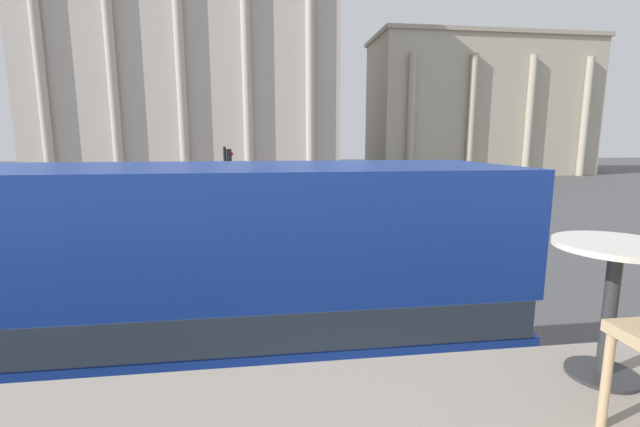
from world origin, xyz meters
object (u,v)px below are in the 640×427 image
Objects in this scene: plaza_building_right at (478,107)px; traffic_light_far at (252,183)px; pedestrian_grey at (511,221)px; car_maroon at (465,213)px; traffic_light_near at (399,210)px; pedestrian_blue at (351,185)px; cafe_dining_table at (613,280)px; traffic_light_mid at (227,182)px; plaza_building_left at (191,60)px; double_decker_bus at (117,306)px.

plaza_building_right reaches higher than traffic_light_far.
plaza_building_right is 17.63× the size of pedestrian_grey.
plaza_building_right is 40.15m from car_maroon.
traffic_light_near is 22.97m from pedestrian_blue.
pedestrian_blue is (5.41, 32.21, -2.83)m from cafe_dining_table.
pedestrian_blue is at bearing -135.57° from plaza_building_right.
traffic_light_near is 12.71m from traffic_light_far.
pedestrian_blue is (-3.42, 13.11, 0.21)m from car_maroon.
cafe_dining_table is 17.94m from pedestrian_grey.
plaza_building_right is at bearing 50.62° from traffic_light_mid.
plaza_building_left is at bearing 118.74° from pedestrian_grey.
pedestrian_grey is at bearing -55.95° from pedestrian_blue.
plaza_building_right reaches higher than traffic_light_near.
double_decker_bus is at bearing -94.40° from traffic_light_far.
double_decker_bus is 17.84m from traffic_light_far.
plaza_building_left is at bearing 153.59° from pedestrian_blue.
traffic_light_near is (11.18, -39.05, -10.69)m from plaza_building_left.
double_decker_bus reaches higher than cafe_dining_table.
car_maroon is 3.86m from pedestrian_grey.
pedestrian_grey is (12.72, 11.54, -1.36)m from double_decker_bus.
car_maroon is at bearing 47.36° from double_decker_bus.
pedestrian_blue is (-21.98, -21.54, -7.96)m from plaza_building_right.
plaza_building_left is 8.16× the size of traffic_light_near.
pedestrian_grey is (12.25, -1.22, -1.78)m from traffic_light_mid.
plaza_building_right is at bearing 60.16° from traffic_light_near.
cafe_dining_table is 16.81m from traffic_light_mid.
cafe_dining_table is 0.44× the size of pedestrian_grey.
traffic_light_near is 0.92× the size of traffic_light_mid.
plaza_building_left reaches higher than car_maroon.
pedestrian_blue is at bearing 102.21° from pedestrian_grey.
traffic_light_far is at bearing 151.34° from pedestrian_grey.
traffic_light_far is at bearing 110.01° from traffic_light_near.
car_maroon is at bearing -118.17° from plaza_building_right.
plaza_building_left reaches higher than plaza_building_right.
double_decker_bus is 17.23m from pedestrian_grey.
car_maroon is (-18.55, -34.65, -8.16)m from plaza_building_right.
traffic_light_far reaches higher than pedestrian_grey.
traffic_light_near is 11.86m from car_maroon.
traffic_light_near is at bearing 42.10° from double_decker_bus.
pedestrian_grey is at bearing -28.81° from traffic_light_far.
traffic_light_near reaches higher than car_maroon.
plaza_building_right is 6.93× the size of traffic_light_mid.
double_decker_bus is 19.90m from car_maroon.
cafe_dining_table is 32.78m from pedestrian_blue.
pedestrian_grey is (-18.35, -38.50, -7.92)m from plaza_building_right.
car_maroon is at bearing 93.15° from pedestrian_grey.
pedestrian_grey reaches higher than pedestrian_blue.
traffic_light_far is at bearing -129.91° from car_maroon.
cafe_dining_table reaches higher than car_maroon.
plaza_building_left is at bearing 100.66° from cafe_dining_table.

